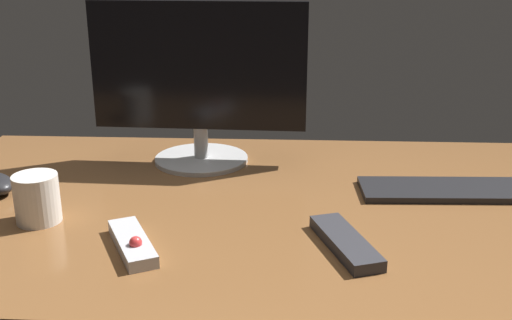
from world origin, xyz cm
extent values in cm
cube|color=brown|center=(0.00, 0.00, 1.00)|extent=(140.00, 84.00, 2.00)
cylinder|color=#B8B8B8|center=(-14.30, 24.10, 2.51)|extent=(21.73, 21.73, 1.03)
cylinder|color=#B8B8B8|center=(-14.30, 24.10, 6.65)|extent=(3.27, 3.27, 7.24)
cube|color=black|center=(-14.30, 24.10, 24.50)|extent=(48.43, 4.66, 28.47)
cube|color=black|center=(41.52, 7.08, 2.66)|extent=(41.47, 13.43, 1.32)
cube|color=#B7B7BC|center=(-19.90, -20.73, 3.06)|extent=(11.74, 17.19, 2.11)
sphere|color=red|center=(-18.63, -23.32, 4.48)|extent=(2.13, 2.13, 2.13)
cube|color=#2D2D33|center=(15.64, -18.65, 3.04)|extent=(11.46, 19.92, 2.08)
cylinder|color=silver|center=(-39.60, -10.68, 6.50)|extent=(8.10, 8.10, 8.99)
camera|label=1|loc=(5.40, -112.88, 50.15)|focal=43.66mm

